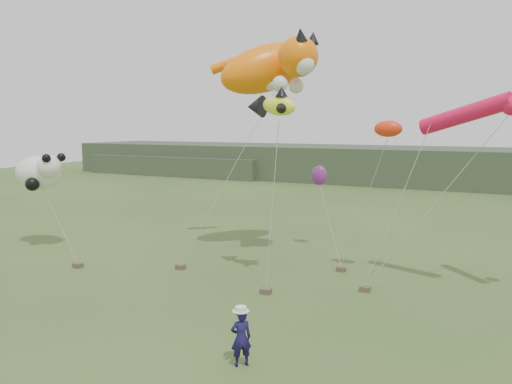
# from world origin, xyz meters

# --- Properties ---
(ground) EXTENTS (120.00, 120.00, 0.00)m
(ground) POSITION_xyz_m (0.00, 0.00, 0.00)
(ground) COLOR #385123
(ground) RESTS_ON ground
(headland) EXTENTS (90.00, 13.00, 4.00)m
(headland) POSITION_xyz_m (-3.11, 44.69, 1.92)
(headland) COLOR #2D3D28
(headland) RESTS_ON ground
(festival_attendant) EXTENTS (0.69, 0.68, 1.60)m
(festival_attendant) POSITION_xyz_m (2.34, -1.91, 0.80)
(festival_attendant) COLOR #161142
(festival_attendant) RESTS_ON ground
(sandbag_anchors) EXTENTS (13.24, 5.19, 0.21)m
(sandbag_anchors) POSITION_xyz_m (-1.39, 5.14, 0.10)
(sandbag_anchors) COLOR brown
(sandbag_anchors) RESTS_ON ground
(cat_kite) EXTENTS (6.70, 5.58, 3.64)m
(cat_kite) POSITION_xyz_m (-1.87, 9.43, 9.43)
(cat_kite) COLOR orange
(cat_kite) RESTS_ON ground
(fish_kite) EXTENTS (2.39, 1.62, 1.25)m
(fish_kite) POSITION_xyz_m (-0.19, 5.44, 7.39)
(fish_kite) COLOR #F2FF2C
(fish_kite) RESTS_ON ground
(tube_kites) EXTENTS (6.39, 2.39, 2.34)m
(tube_kites) POSITION_xyz_m (8.32, 7.63, 7.38)
(tube_kites) COLOR black
(tube_kites) RESTS_ON ground
(panda_kite) EXTENTS (3.24, 2.09, 2.01)m
(panda_kite) POSITION_xyz_m (-13.71, 5.28, 4.09)
(panda_kite) COLOR white
(panda_kite) RESTS_ON ground
(misc_kites) EXTENTS (5.32, 4.44, 3.36)m
(misc_kites) POSITION_xyz_m (2.06, 9.69, 5.24)
(misc_kites) COLOR red
(misc_kites) RESTS_ON ground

